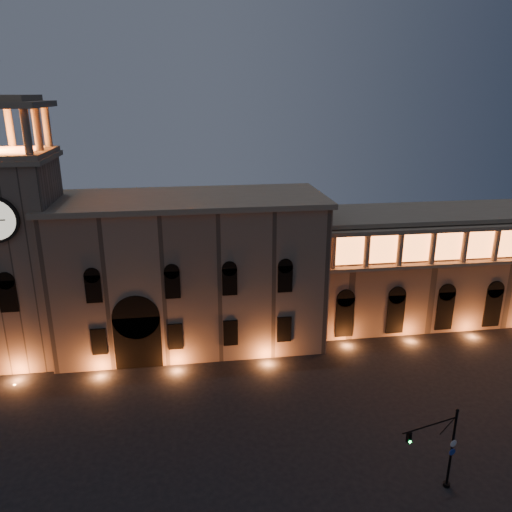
% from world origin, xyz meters
% --- Properties ---
extents(ground, '(160.00, 160.00, 0.00)m').
position_xyz_m(ground, '(0.00, 0.00, 0.00)').
color(ground, black).
rests_on(ground, ground).
extents(government_building, '(30.80, 12.80, 17.60)m').
position_xyz_m(government_building, '(-2.08, 21.93, 8.77)').
color(government_building, '#7C6451').
rests_on(government_building, ground).
extents(clock_tower, '(9.80, 9.80, 32.40)m').
position_xyz_m(clock_tower, '(-20.50, 20.98, 12.50)').
color(clock_tower, '#7C6451').
rests_on(clock_tower, ground).
extents(colonnade_wing, '(40.60, 11.50, 14.50)m').
position_xyz_m(colonnade_wing, '(32.00, 23.92, 7.33)').
color(colonnade_wing, '#775F4C').
rests_on(colonnade_wing, ground).
extents(traffic_light, '(4.92, 1.53, 6.93)m').
position_xyz_m(traffic_light, '(15.66, -5.24, 3.64)').
color(traffic_light, black).
rests_on(traffic_light, ground).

